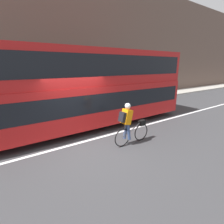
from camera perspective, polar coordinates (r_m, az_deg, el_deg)
name	(u,v)px	position (r m, az deg, el deg)	size (l,w,h in m)	color
ground_plane	(85,144)	(6.93, -8.81, -10.41)	(80.00, 80.00, 0.00)	#38383A
road_center_line	(82,142)	(7.13, -9.71, -9.66)	(50.00, 0.14, 0.01)	silver
sidewalk_curb	(43,111)	(12.41, -21.57, 0.45)	(60.00, 2.28, 0.12)	#A8A399
building_facade	(30,34)	(13.48, -25.15, 22.17)	(60.00, 0.30, 9.88)	brown
bus	(92,85)	(8.58, -6.69, 8.74)	(10.14, 2.56, 3.67)	black
cyclist_on_bike	(129,123)	(6.56, 5.58, -3.46)	(1.66, 0.32, 1.64)	black
trash_bin	(69,99)	(12.71, -13.73, 4.08)	(0.57, 0.57, 1.04)	#194C23
street_sign_post	(37,87)	(11.97, -23.39, 7.37)	(0.36, 0.09, 2.69)	#59595B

